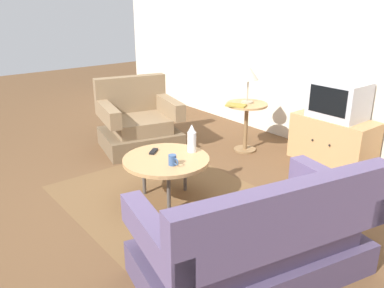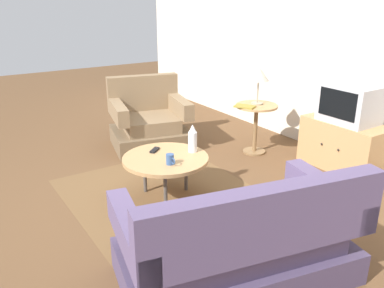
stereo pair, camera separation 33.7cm
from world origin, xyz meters
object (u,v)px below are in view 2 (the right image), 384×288
Objects in this scene: coffee_table at (166,160)px; tv_remote_dark at (155,150)px; tv_stand at (344,145)px; book at (245,106)px; television at (350,103)px; couch at (240,245)px; table_lamp at (259,75)px; armchair at (149,123)px; vase at (193,139)px; mug at (170,159)px; side_table at (256,118)px.

tv_remote_dark is (-0.20, -0.01, 0.04)m from coffee_table.
book is (-0.92, -0.73, 0.36)m from tv_stand.
couch is at bearing -69.07° from television.
table_lamp is 0.42m from book.
tv_stand is at bearing 77.24° from coffee_table.
table_lamp is 1.72m from tv_remote_dark.
armchair reaches higher than tv_stand.
armchair is at bearing -141.17° from television.
table_lamp is (0.97, 1.03, 0.69)m from armchair.
television is 1.19m from book.
tv_remote_dark is at bearing -125.85° from vase.
mug is at bearing -93.93° from book.
side_table reaches higher than coffee_table.
couch is at bearing -68.96° from tv_stand.
side_table is 2.26× the size of book.
book is at bearing -141.14° from television.
tv_remote_dark reaches higher than coffee_table.
table_lamp is 1.66× the size of book.
couch is at bearing -44.19° from side_table.
television is 4.65× the size of mug.
tv_stand is 1.30m from table_lamp.
tv_stand is 6.62× the size of tv_remote_dark.
couch is 2.11× the size of coffee_table.
television reaches higher than armchair.
side_table is 0.27m from book.
table_lamp reaches higher than tv_stand.
tv_stand is at bearing 10.70° from book.
tv_stand is 7.48× the size of mug.
television is at bearing 82.20° from mug.
side_table reaches higher than tv_remote_dark.
armchair is 1.35× the size of coffee_table.
armchair reaches higher than mug.
book reaches higher than tv_remote_dark.
tv_remote_dark is (-0.68, -2.13, -0.32)m from television.
vase is at bearing 93.29° from armchair.
armchair is 1.32m from book.
table_lamp is at bearing 150.75° from tv_remote_dark.
coffee_table is 1.80× the size of table_lamp.
vase is at bearing -68.96° from table_lamp.
side_table is 1.07× the size of television.
armchair is 1.75m from mug.
book reaches higher than coffee_table.
coffee_table is 0.20m from mug.
television is at bearing 77.31° from coffee_table.
coffee_table is 2.16m from tv_stand.
mug is at bearing 95.39° from couch.
vase is (0.02, 0.30, 0.17)m from coffee_table.
armchair is 1.19× the size of tv_stand.
television is 1.27× the size of table_lamp.
coffee_table is at bearing -102.76° from tv_stand.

